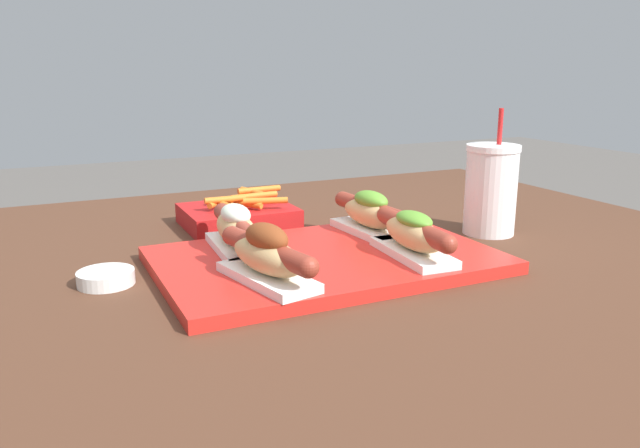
{
  "coord_description": "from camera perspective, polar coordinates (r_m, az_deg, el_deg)",
  "views": [
    {
      "loc": [
        -0.38,
        -0.83,
        1.0
      ],
      "look_at": [
        -0.01,
        -0.03,
        0.77
      ],
      "focal_mm": 35.0,
      "sensor_mm": 36.0,
      "label": 1
    }
  ],
  "objects": [
    {
      "name": "fries_basket",
      "position": [
        1.13,
        -7.47,
        0.84
      ],
      "size": [
        0.19,
        0.16,
        0.06
      ],
      "color": "#B21919",
      "rests_on": "patio_table"
    },
    {
      "name": "drink_cup",
      "position": [
        1.1,
        15.35,
        3.07
      ],
      "size": [
        0.09,
        0.09,
        0.21
      ],
      "color": "white",
      "rests_on": "patio_table"
    },
    {
      "name": "hot_dog_2",
      "position": [
        0.91,
        -7.68,
        -0.46
      ],
      "size": [
        0.07,
        0.2,
        0.07
      ],
      "color": "white",
      "rests_on": "serving_tray"
    },
    {
      "name": "serving_tray",
      "position": [
        0.9,
        0.55,
        -3.31
      ],
      "size": [
        0.48,
        0.31,
        0.02
      ],
      "color": "red",
      "rests_on": "patio_table"
    },
    {
      "name": "hot_dog_0",
      "position": [
        0.78,
        -4.88,
        -2.85
      ],
      "size": [
        0.09,
        0.19,
        0.08
      ],
      "color": "white",
      "rests_on": "serving_tray"
    },
    {
      "name": "hot_dog_1",
      "position": [
        0.89,
        8.54,
        -0.93
      ],
      "size": [
        0.07,
        0.2,
        0.06
      ],
      "color": "white",
      "rests_on": "serving_tray"
    },
    {
      "name": "hot_dog_3",
      "position": [
        1.0,
        4.65,
        0.98
      ],
      "size": [
        0.07,
        0.2,
        0.07
      ],
      "color": "white",
      "rests_on": "serving_tray"
    },
    {
      "name": "sauce_bowl",
      "position": [
        0.87,
        -18.99,
        -4.61
      ],
      "size": [
        0.07,
        0.07,
        0.02
      ],
      "color": "silver",
      "rests_on": "patio_table"
    }
  ]
}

